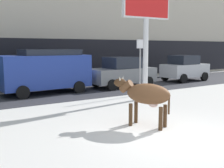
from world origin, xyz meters
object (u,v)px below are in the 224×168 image
(cow_brown, at_px, (146,95))
(pedestrian_by_cars, at_px, (125,68))
(car_grey_sedan, at_px, (122,72))
(car_blue_van, at_px, (46,70))
(street_sign, at_px, (140,62))
(billboard, at_px, (146,6))
(car_silver_hatchback, at_px, (185,68))
(pedestrian_far_left, at_px, (17,73))

(cow_brown, height_order, pedestrian_by_cars, pedestrian_by_cars)
(cow_brown, height_order, car_grey_sedan, car_grey_sedan)
(car_blue_van, distance_m, street_sign, 4.99)
(billboard, relative_size, car_blue_van, 1.19)
(street_sign, bearing_deg, billboard, -114.91)
(cow_brown, bearing_deg, car_blue_van, 93.73)
(cow_brown, height_order, car_silver_hatchback, car_silver_hatchback)
(pedestrian_by_cars, bearing_deg, street_sign, -119.53)
(billboard, xyz_separation_m, street_sign, (0.45, 0.96, -2.64))
(car_silver_hatchback, distance_m, pedestrian_by_cars, 4.46)
(car_silver_hatchback, xyz_separation_m, street_sign, (-6.45, -2.86, 0.74))
(car_blue_van, distance_m, car_silver_hatchback, 10.30)
(billboard, relative_size, pedestrian_far_left, 3.21)
(car_blue_van, height_order, street_sign, street_sign)
(pedestrian_far_left, bearing_deg, car_grey_sedan, -31.61)
(car_silver_hatchback, relative_size, pedestrian_by_cars, 2.05)
(street_sign, bearing_deg, car_silver_hatchback, 23.93)
(cow_brown, relative_size, car_blue_van, 0.40)
(billboard, height_order, car_grey_sedan, billboard)
(pedestrian_by_cars, bearing_deg, billboard, -118.93)
(car_grey_sedan, bearing_deg, car_silver_hatchback, 0.05)
(street_sign, bearing_deg, pedestrian_by_cars, 60.47)
(car_grey_sedan, relative_size, pedestrian_by_cars, 2.46)
(billboard, distance_m, car_grey_sedan, 5.30)
(billboard, distance_m, car_blue_van, 6.16)
(pedestrian_by_cars, bearing_deg, cow_brown, -122.75)
(billboard, xyz_separation_m, pedestrian_far_left, (-4.10, 7.18, -3.43))
(car_grey_sedan, xyz_separation_m, pedestrian_by_cars, (2.61, 3.36, -0.03))
(car_silver_hatchback, relative_size, street_sign, 1.26)
(car_blue_van, height_order, pedestrian_by_cars, car_blue_van)
(pedestrian_by_cars, relative_size, pedestrian_far_left, 1.00)
(cow_brown, relative_size, pedestrian_far_left, 1.08)
(car_grey_sedan, height_order, pedestrian_far_left, car_grey_sedan)
(cow_brown, xyz_separation_m, car_blue_van, (-0.50, 7.61, 0.25))
(billboard, xyz_separation_m, pedestrian_by_cars, (3.97, 7.18, -3.43))
(billboard, bearing_deg, car_grey_sedan, 70.36)
(cow_brown, bearing_deg, billboard, 50.32)
(cow_brown, bearing_deg, car_silver_hatchback, 36.75)
(cow_brown, bearing_deg, street_sign, 53.11)
(car_grey_sedan, distance_m, pedestrian_far_left, 6.41)
(pedestrian_far_left, height_order, street_sign, street_sign)
(pedestrian_far_left, bearing_deg, street_sign, -53.83)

